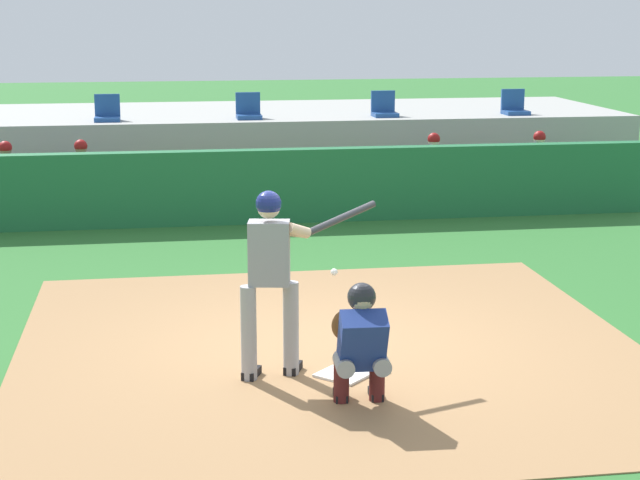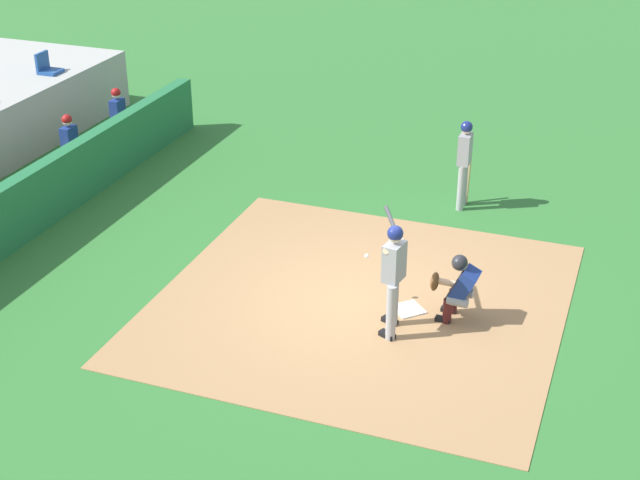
# 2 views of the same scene
# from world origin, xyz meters

# --- Properties ---
(ground_plane) EXTENTS (80.00, 80.00, 0.00)m
(ground_plane) POSITION_xyz_m (0.00, 0.00, 0.00)
(ground_plane) COLOR #2D6B2D
(dirt_infield) EXTENTS (6.40, 6.40, 0.01)m
(dirt_infield) POSITION_xyz_m (0.00, 0.00, 0.01)
(dirt_infield) COLOR #9E754C
(dirt_infield) RESTS_ON ground
(home_plate) EXTENTS (0.62, 0.62, 0.02)m
(home_plate) POSITION_xyz_m (0.00, -0.80, 0.02)
(home_plate) COLOR white
(home_plate) RESTS_ON dirt_infield
(batter_at_plate) EXTENTS (1.39, 0.64, 1.80)m
(batter_at_plate) POSITION_xyz_m (-0.67, -0.71, 1.04)
(batter_at_plate) COLOR #99999E
(batter_at_plate) RESTS_ON ground
(catcher_crouched) EXTENTS (0.49, 1.85, 1.13)m
(catcher_crouched) POSITION_xyz_m (0.00, -1.55, 0.61)
(catcher_crouched) COLOR gray
(catcher_crouched) RESTS_ON ground
(on_deck_batter) EXTENTS (0.58, 0.23, 1.79)m
(on_deck_batter) POSITION_xyz_m (4.19, -0.72, 1.02)
(on_deck_batter) COLOR #99999E
(on_deck_batter) RESTS_ON ground
(dugout_wall) EXTENTS (13.00, 0.30, 1.20)m
(dugout_wall) POSITION_xyz_m (0.00, 6.50, 0.60)
(dugout_wall) COLOR #1E6638
(dugout_wall) RESTS_ON ground
(dugout_player_2) EXTENTS (0.49, 0.70, 1.30)m
(dugout_player_2) POSITION_xyz_m (3.07, 7.34, 0.67)
(dugout_player_2) COLOR #939399
(dugout_player_2) RESTS_ON ground
(dugout_player_3) EXTENTS (0.49, 0.70, 1.30)m
(dugout_player_3) POSITION_xyz_m (5.01, 7.34, 0.67)
(dugout_player_3) COLOR #939399
(dugout_player_3) RESTS_ON ground
(stadium_seat_4) EXTENTS (0.46, 0.46, 0.48)m
(stadium_seat_4) POSITION_xyz_m (5.20, 9.38, 1.53)
(stadium_seat_4) COLOR #1E478C
(stadium_seat_4) RESTS_ON stands_platform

